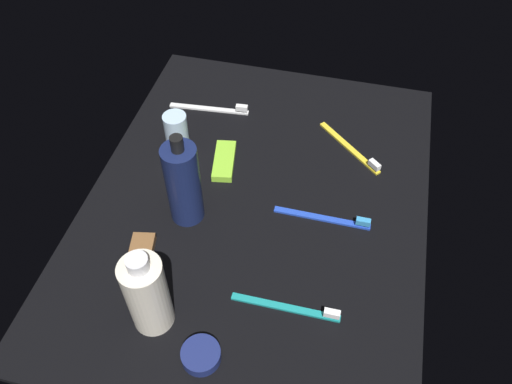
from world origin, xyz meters
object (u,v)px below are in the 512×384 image
toothbrush_yellow (353,149)px  snack_bar_brown (139,259)px  lotion_bottle (183,183)px  toothbrush_white (214,108)px  bodywash_bottle (147,294)px  snack_bar_lime (224,161)px  deodorant_stick (177,134)px  toothbrush_teal (292,308)px  cream_tin_left (201,355)px  toothbrush_blue (328,218)px

toothbrush_yellow → snack_bar_brown: 48.64cm
lotion_bottle → toothbrush_white: 30.97cm
bodywash_bottle → snack_bar_lime: (-35.73, 1.40, -6.97)cm
toothbrush_white → snack_bar_brown: (41.72, -0.87, 0.14)cm
lotion_bottle → deodorant_stick: size_ratio=2.09×
lotion_bottle → bodywash_bottle: (21.48, 1.59, -0.90)cm
toothbrush_teal → cream_tin_left: 16.34cm
bodywash_bottle → snack_bar_lime: size_ratio=1.64×
toothbrush_yellow → toothbrush_teal: same height
toothbrush_blue → lotion_bottle: bearing=-79.4°
toothbrush_white → snack_bar_brown: size_ratio=1.73×
toothbrush_white → cream_tin_left: (55.73, 14.80, 0.39)cm
toothbrush_teal → cream_tin_left: bearing=-46.5°
toothbrush_yellow → cream_tin_left: size_ratio=2.33×
toothbrush_yellow → snack_bar_lime: bearing=-68.9°
toothbrush_yellow → toothbrush_white: (-5.74, -31.87, 0.00)cm
toothbrush_teal → toothbrush_blue: 19.81cm
cream_tin_left → bodywash_bottle: bearing=-116.1°
snack_bar_lime → cream_tin_left: size_ratio=1.71×
toothbrush_yellow → toothbrush_white: size_ratio=0.78×
bodywash_bottle → toothbrush_teal: size_ratio=0.95×
toothbrush_teal → snack_bar_lime: toothbrush_teal is taller
lotion_bottle → toothbrush_white: (-29.67, -3.86, -8.00)cm
toothbrush_blue → toothbrush_white: size_ratio=1.00×
bodywash_bottle → cream_tin_left: bodywash_bottle is taller
toothbrush_white → snack_bar_lime: toothbrush_white is taller
lotion_bottle → snack_bar_lime: bearing=168.2°
toothbrush_white → toothbrush_blue: bearing=49.9°
deodorant_stick → toothbrush_yellow: size_ratio=0.66×
toothbrush_teal → snack_bar_lime: (-29.06, -19.80, 0.14)cm
lotion_bottle → toothbrush_yellow: bearing=130.5°
toothbrush_white → bodywash_bottle: bearing=6.1°
lotion_bottle → cream_tin_left: (26.06, 10.94, -7.61)cm
bodywash_bottle → snack_bar_brown: bodywash_bottle is taller
deodorant_stick → snack_bar_brown: size_ratio=0.90×
cream_tin_left → lotion_bottle: bearing=-157.2°
bodywash_bottle → toothbrush_blue: (-26.27, 24.08, -7.11)cm
lotion_bottle → bodywash_bottle: size_ratio=1.15×
toothbrush_blue → toothbrush_white: (-24.88, -29.53, 0.00)cm
toothbrush_white → toothbrush_teal: bearing=30.9°
toothbrush_white → snack_bar_brown: 41.72cm
toothbrush_teal → snack_bar_brown: (-2.76, -27.51, 0.14)cm
lotion_bottle → toothbrush_white: size_ratio=1.09×
lotion_bottle → toothbrush_blue: bearing=100.6°
lotion_bottle → bodywash_bottle: bearing=4.2°
deodorant_stick → cream_tin_left: (41.69, 18.12, -3.68)cm
bodywash_bottle → snack_bar_lime: bearing=177.8°
bodywash_bottle → toothbrush_yellow: bearing=149.8°
toothbrush_teal → snack_bar_brown: 27.65cm
toothbrush_yellow → toothbrush_teal: bearing=-7.7°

